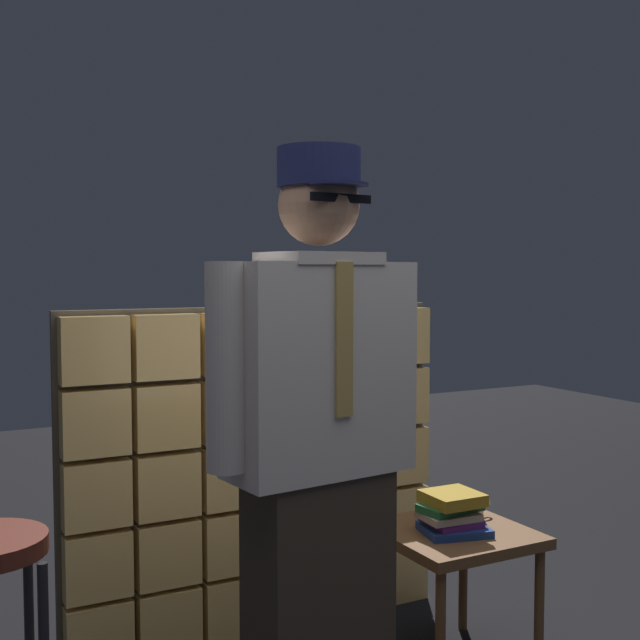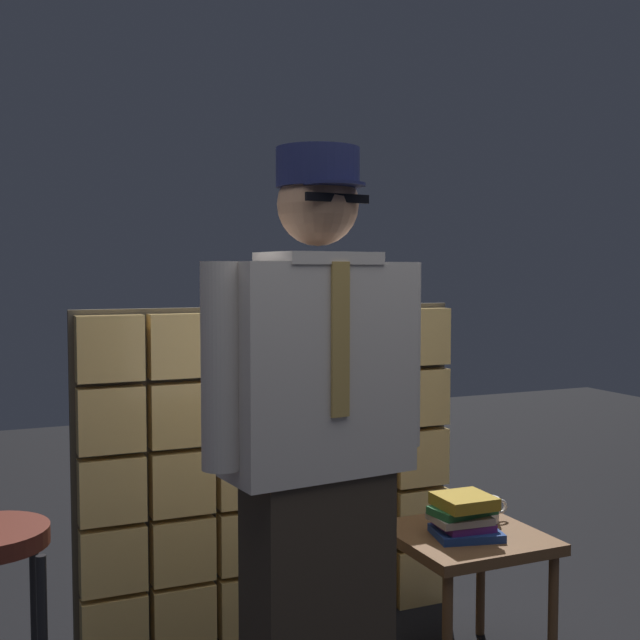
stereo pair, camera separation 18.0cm
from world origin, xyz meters
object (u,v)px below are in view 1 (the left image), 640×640
at_px(side_table, 453,547).
at_px(coffee_mug, 474,506).
at_px(book_stack, 452,513).
at_px(standing_person, 319,448).

distance_m(side_table, coffee_mug, 0.20).
relative_size(book_stack, coffee_mug, 2.13).
distance_m(standing_person, book_stack, 0.82).
relative_size(standing_person, coffee_mug, 14.49).
bearing_deg(standing_person, coffee_mug, 15.88).
distance_m(standing_person, coffee_mug, 1.02).
bearing_deg(coffee_mug, side_table, -154.44).
xyz_separation_m(book_stack, coffee_mug, (0.19, 0.11, -0.03)).
relative_size(side_table, coffee_mug, 4.13).
bearing_deg(book_stack, coffee_mug, 29.66).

